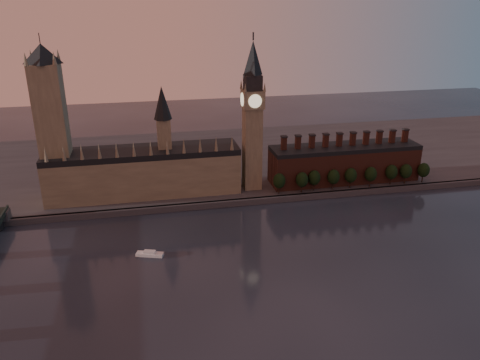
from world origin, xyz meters
name	(u,v)px	position (x,y,z in m)	size (l,w,h in m)	color
ground	(282,276)	(0.00, 0.00, 0.00)	(900.00, 900.00, 0.00)	black
north_bank	(222,161)	(0.00, 178.04, 2.00)	(900.00, 182.00, 4.00)	#47474C
palace_of_westminster	(145,169)	(-64.41, 114.91, 21.63)	(130.00, 30.30, 74.00)	gray
victoria_tower	(52,120)	(-120.00, 115.00, 59.09)	(24.00, 24.00, 108.00)	gray
big_ben	(252,115)	(10.00, 110.00, 56.83)	(15.00, 15.00, 107.00)	gray
chimney_block	(344,163)	(80.00, 110.00, 17.82)	(110.00, 25.00, 37.00)	#5B2D22
embankment_tree_0	(279,181)	(25.80, 94.63, 13.47)	(8.60, 8.60, 14.88)	black
embankment_tree_1	(302,180)	(41.99, 93.68, 13.47)	(8.60, 8.60, 14.88)	black
embankment_tree_2	(314,178)	(51.65, 95.47, 13.47)	(8.60, 8.60, 14.88)	black
embankment_tree_3	(334,177)	(65.57, 94.24, 13.47)	(8.60, 8.60, 14.88)	black
embankment_tree_4	(351,175)	(78.81, 94.67, 13.47)	(8.60, 8.60, 14.88)	black
embankment_tree_5	(371,174)	(93.87, 93.90, 13.47)	(8.60, 8.60, 14.88)	black
embankment_tree_6	(391,172)	(110.61, 94.89, 13.47)	(8.60, 8.60, 14.88)	black
embankment_tree_7	(406,171)	(121.71, 94.18, 13.47)	(8.60, 8.60, 14.88)	black
embankment_tree_8	(424,170)	(135.71, 93.71, 13.47)	(8.60, 8.60, 14.88)	black
river_boat	(150,254)	(-64.90, 34.48, 1.13)	(15.39, 8.58, 2.96)	silver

